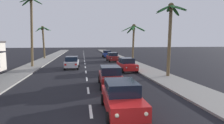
# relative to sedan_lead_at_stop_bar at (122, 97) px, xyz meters

# --- Properties ---
(sidewalk_right) EXTENTS (3.20, 110.00, 0.14)m
(sidewalk_right) POSITION_rel_sedan_lead_at_stop_bar_xyz_m (6.18, 16.64, -0.78)
(sidewalk_right) COLOR gray
(sidewalk_right) RESTS_ON ground
(sidewalk_left) EXTENTS (3.20, 110.00, 0.14)m
(sidewalk_left) POSITION_rel_sedan_lead_at_stop_bar_xyz_m (-9.42, 16.64, -0.78)
(sidewalk_left) COLOR gray
(sidewalk_left) RESTS_ON ground
(lane_markings) EXTENTS (4.28, 89.27, 0.01)m
(lane_markings) POSITION_rel_sedan_lead_at_stop_bar_xyz_m (-1.16, 16.83, -0.85)
(lane_markings) COLOR silver
(lane_markings) RESTS_ON ground
(sedan_lead_at_stop_bar) EXTENTS (2.01, 4.47, 1.68)m
(sedan_lead_at_stop_bar) POSITION_rel_sedan_lead_at_stop_bar_xyz_m (0.00, 0.00, 0.00)
(sedan_lead_at_stop_bar) COLOR red
(sedan_lead_at_stop_bar) RESTS_ON ground
(sedan_third_in_queue) EXTENTS (2.09, 4.51, 1.68)m
(sedan_third_in_queue) POSITION_rel_sedan_lead_at_stop_bar_xyz_m (0.30, 5.96, 0.00)
(sedan_third_in_queue) COLOR maroon
(sedan_third_in_queue) RESTS_ON ground
(sedan_oncoming_far) EXTENTS (2.03, 4.48, 1.68)m
(sedan_oncoming_far) POSITION_rel_sedan_lead_at_stop_bar_xyz_m (-3.50, 17.13, 0.00)
(sedan_oncoming_far) COLOR silver
(sedan_oncoming_far) RESTS_ON ground
(sedan_parked_nearest_kerb) EXTENTS (2.04, 4.49, 1.68)m
(sedan_parked_nearest_kerb) POSITION_rel_sedan_lead_at_stop_bar_xyz_m (3.54, 13.48, 0.00)
(sedan_parked_nearest_kerb) COLOR red
(sedan_parked_nearest_kerb) RESTS_ON ground
(sedan_parked_mid_kerb) EXTENTS (2.01, 4.48, 1.68)m
(sedan_parked_mid_kerb) POSITION_rel_sedan_lead_at_stop_bar_xyz_m (3.63, 25.20, 0.00)
(sedan_parked_mid_kerb) COLOR maroon
(sedan_parked_mid_kerb) RESTS_ON ground
(sedan_parked_far_kerb) EXTENTS (1.95, 4.45, 1.68)m
(sedan_parked_far_kerb) POSITION_rel_sedan_lead_at_stop_bar_xyz_m (3.71, 33.87, 0.00)
(sedan_parked_far_kerb) COLOR navy
(sedan_parked_far_kerb) RESTS_ON ground
(palm_left_third) EXTENTS (3.13, 3.38, 10.08)m
(palm_left_third) POSITION_rel_sedan_lead_at_stop_bar_xyz_m (-9.10, 19.07, 6.13)
(palm_left_third) COLOR brown
(palm_left_third) RESTS_ON ground
(palm_left_farthest) EXTENTS (3.24, 3.49, 7.02)m
(palm_left_farthest) POSITION_rel_sedan_lead_at_stop_bar_xyz_m (-10.22, 32.30, 4.08)
(palm_left_farthest) COLOR brown
(palm_left_farthest) RESTS_ON ground
(palm_right_second) EXTENTS (3.18, 3.28, 7.69)m
(palm_right_second) POSITION_rel_sedan_lead_at_stop_bar_xyz_m (6.99, 8.81, 4.78)
(palm_right_second) COLOR brown
(palm_right_second) RESTS_ON ground
(palm_right_third) EXTENTS (4.24, 4.20, 6.59)m
(palm_right_third) POSITION_rel_sedan_lead_at_stop_bar_xyz_m (6.35, 20.36, 4.01)
(palm_right_third) COLOR brown
(palm_right_third) RESTS_ON ground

